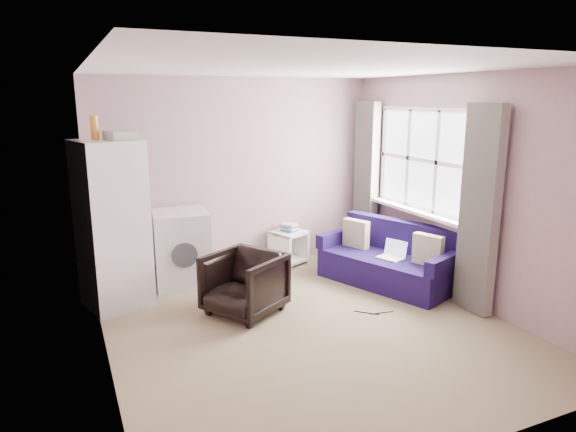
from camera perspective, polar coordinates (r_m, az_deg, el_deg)
name	(u,v)px	position (r m, az deg, el deg)	size (l,w,h in m)	color
room	(311,203)	(4.90, 2.52, 1.42)	(3.84, 4.24, 2.54)	#8B7A5B
armchair	(244,281)	(5.44, -4.88, -7.18)	(0.70, 0.66, 0.72)	black
fridge	(112,224)	(5.80, -18.94, -0.82)	(0.77, 0.76, 2.06)	silver
washing_machine	(181,246)	(6.36, -11.77, -3.34)	(0.71, 0.71, 0.91)	silver
side_table	(289,245)	(7.07, 0.07, -3.20)	(0.54, 0.54, 0.56)	white
sofa	(389,261)	(6.45, 11.20, -4.97)	(1.31, 1.83, 0.75)	#1D104C
window_dressing	(414,193)	(6.44, 13.85, 2.53)	(0.17, 2.62, 2.18)	white
floor_cables	(374,313)	(5.62, 9.55, -10.55)	(0.39, 0.20, 0.01)	black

